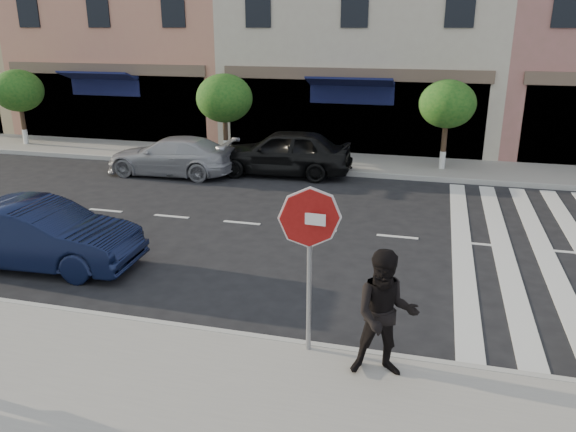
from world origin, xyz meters
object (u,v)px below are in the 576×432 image
object	(u,v)px
stop_sign	(310,235)
car_far_mid	(283,152)
car_far_left	(171,156)
car_near_mid	(38,235)
walker	(385,314)

from	to	relation	value
stop_sign	car_far_mid	world-z (taller)	stop_sign
stop_sign	car_far_left	bearing A→B (deg)	129.77
car_far_mid	car_far_left	bearing A→B (deg)	-78.68
car_near_mid	walker	bearing A→B (deg)	-110.49
stop_sign	car_far_mid	size ratio (longest dim) A/B	0.56
walker	car_far_left	world-z (taller)	walker
stop_sign	car_far_left	xyz separation A→B (m)	(-7.04, 9.82, -1.38)
stop_sign	car_far_mid	xyz separation A→B (m)	(-3.34, 10.77, -1.24)
stop_sign	car_far_mid	bearing A→B (deg)	111.33
car_near_mid	car_far_left	bearing A→B (deg)	2.32
car_near_mid	car_far_left	xyz separation A→B (m)	(-0.77, 7.85, -0.06)
car_near_mid	car_far_mid	bearing A→B (deg)	-21.74
stop_sign	car_far_left	size ratio (longest dim) A/B	0.58
stop_sign	car_far_mid	distance (m)	11.34
walker	car_far_mid	bearing A→B (deg)	101.86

